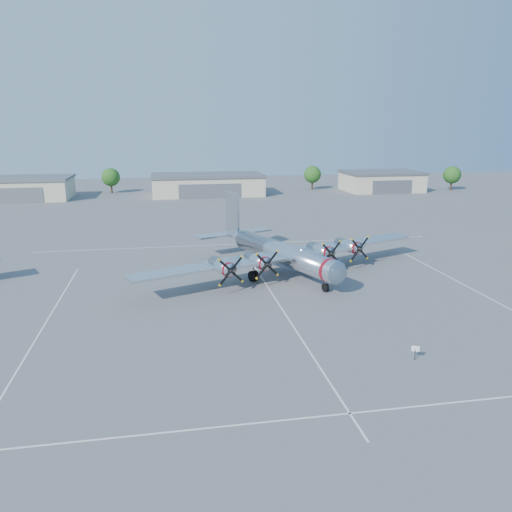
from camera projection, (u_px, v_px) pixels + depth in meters
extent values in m
plane|color=#5B5B5E|center=(275.00, 298.00, 52.03)|extent=(260.00, 260.00, 0.00)
cube|color=silver|center=(41.00, 331.00, 43.49)|extent=(0.15, 40.00, 0.01)
cube|color=silver|center=(286.00, 315.00, 47.26)|extent=(0.15, 40.00, 0.01)
cube|color=silver|center=(495.00, 301.00, 51.04)|extent=(0.15, 40.00, 0.01)
cube|color=silver|center=(350.00, 413.00, 31.07)|extent=(60.00, 0.15, 0.01)
cube|color=silver|center=(240.00, 244.00, 75.83)|extent=(60.00, 0.15, 0.01)
cube|color=beige|center=(24.00, 189.00, 121.78)|extent=(22.00, 14.00, 4.80)
cube|color=slate|center=(22.00, 178.00, 121.10)|extent=(22.60, 14.60, 0.60)
cube|color=slate|center=(16.00, 196.00, 115.22)|extent=(12.10, 0.20, 3.60)
cube|color=beige|center=(208.00, 186.00, 129.51)|extent=(28.00, 14.00, 4.80)
cube|color=slate|center=(207.00, 175.00, 128.83)|extent=(28.60, 14.60, 0.60)
cube|color=slate|center=(210.00, 191.00, 122.95)|extent=(15.40, 0.20, 3.60)
cube|color=beige|center=(381.00, 182.00, 137.75)|extent=(20.00, 14.00, 4.80)
cube|color=slate|center=(382.00, 172.00, 137.07)|extent=(20.60, 14.60, 0.60)
cube|color=slate|center=(392.00, 187.00, 131.19)|extent=(11.00, 0.20, 3.60)
cylinder|color=#382619|center=(112.00, 188.00, 133.09)|extent=(0.50, 0.50, 2.80)
sphere|color=#194D16|center=(111.00, 177.00, 132.37)|extent=(4.80, 4.80, 4.80)
cylinder|color=#382619|center=(312.00, 185.00, 140.62)|extent=(0.50, 0.50, 2.80)
sphere|color=#194D16|center=(312.00, 174.00, 139.91)|extent=(4.80, 4.80, 4.80)
cylinder|color=#382619|center=(451.00, 185.00, 139.53)|extent=(0.50, 0.50, 2.80)
sphere|color=#194D16|center=(452.00, 175.00, 138.81)|extent=(4.80, 4.80, 4.80)
cylinder|color=black|center=(415.00, 355.00, 38.08)|extent=(0.07, 0.07, 0.88)
cube|color=white|center=(415.00, 349.00, 37.96)|extent=(0.58, 0.27, 0.44)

